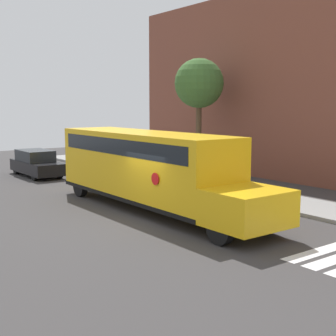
# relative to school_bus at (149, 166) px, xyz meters

# --- Properties ---
(ground_plane) EXTENTS (60.00, 60.00, 0.00)m
(ground_plane) POSITION_rel_school_bus_xyz_m (1.59, -1.07, -1.81)
(ground_plane) COLOR #3A3838
(sidewalk_strip) EXTENTS (44.00, 3.00, 0.15)m
(sidewalk_strip) POSITION_rel_school_bus_xyz_m (1.59, 5.43, -1.74)
(sidewalk_strip) COLOR gray
(sidewalk_strip) RESTS_ON ground
(school_bus) EXTENTS (11.97, 2.57, 3.17)m
(school_bus) POSITION_rel_school_bus_xyz_m (0.00, 0.00, 0.00)
(school_bus) COLOR yellow
(school_bus) RESTS_ON ground
(parked_car) EXTENTS (4.67, 1.76, 1.56)m
(parked_car) POSITION_rel_school_bus_xyz_m (-11.53, -0.34, -1.05)
(parked_car) COLOR black
(parked_car) RESTS_ON ground
(tree_near_sidewalk) EXTENTS (2.93, 2.93, 7.02)m
(tree_near_sidewalk) POSITION_rel_school_bus_xyz_m (-5.72, 7.55, 3.67)
(tree_near_sidewalk) COLOR brown
(tree_near_sidewalk) RESTS_ON ground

